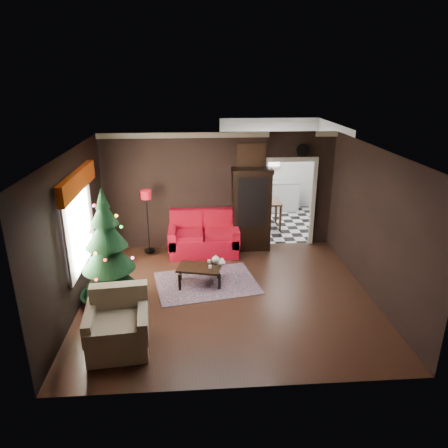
{
  "coord_description": "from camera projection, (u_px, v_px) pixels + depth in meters",
  "views": [
    {
      "loc": [
        -0.57,
        -7.0,
        4.05
      ],
      "look_at": [
        0.0,
        0.9,
        1.15
      ],
      "focal_mm": 33.03,
      "sensor_mm": 36.0,
      "label": 1
    }
  ],
  "objects": [
    {
      "name": "book",
      "position": [
        216.0,
        257.0,
        8.44
      ],
      "size": [
        0.18,
        0.04,
        0.25
      ],
      "primitive_type": "imported",
      "rotation": [
        0.0,
        0.0,
        0.14
      ],
      "color": "tan",
      "rests_on": "coffee_table"
    },
    {
      "name": "armchair",
      "position": [
        117.0,
        323.0,
        6.29
      ],
      "size": [
        1.03,
        1.03,
        0.97
      ],
      "primitive_type": null,
      "rotation": [
        0.0,
        0.0,
        0.1
      ],
      "color": "tan",
      "rests_on": "ground"
    },
    {
      "name": "valance",
      "position": [
        77.0,
        181.0,
        7.22
      ],
      "size": [
        0.12,
        2.1,
        0.35
      ],
      "primitive_type": "cube",
      "color": "#A63809",
      "rests_on": "wall_left"
    },
    {
      "name": "left_window",
      "position": [
        78.0,
        225.0,
        7.49
      ],
      "size": [
        0.05,
        1.6,
        1.4
      ],
      "primitive_type": "cube",
      "color": "white",
      "rests_on": "wall_left"
    },
    {
      "name": "painting",
      "position": [
        251.0,
        156.0,
        9.56
      ],
      "size": [
        0.62,
        0.05,
        0.52
      ],
      "primitive_type": "cube",
      "color": "#A77E49",
      "rests_on": "wall_back"
    },
    {
      "name": "kitchen_counter",
      "position": [
        268.0,
        196.0,
        12.82
      ],
      "size": [
        1.8,
        0.6,
        0.9
      ],
      "primitive_type": "cube",
      "color": "silver",
      "rests_on": "ground"
    },
    {
      "name": "rug",
      "position": [
        207.0,
        283.0,
        8.46
      ],
      "size": [
        2.24,
        1.81,
        0.01
      ],
      "primitive_type": "cube",
      "rotation": [
        0.0,
        0.0,
        0.19
      ],
      "color": "#5D3A53",
      "rests_on": "ground"
    },
    {
      "name": "cup_b",
      "position": [
        210.0,
        267.0,
        8.22
      ],
      "size": [
        0.08,
        0.08,
        0.06
      ],
      "primitive_type": "cylinder",
      "rotation": [
        0.0,
        0.0,
        0.34
      ],
      "color": "white",
      "rests_on": "coffee_table"
    },
    {
      "name": "wall_clock",
      "position": [
        303.0,
        150.0,
        9.59
      ],
      "size": [
        0.32,
        0.32,
        0.06
      ],
      "primitive_type": "cylinder",
      "color": "white",
      "rests_on": "wall_back"
    },
    {
      "name": "floor_lamp",
      "position": [
        148.0,
        222.0,
        9.51
      ],
      "size": [
        0.25,
        0.25,
        1.49
      ],
      "primitive_type": null,
      "rotation": [
        0.0,
        0.0,
        -0.0
      ],
      "color": "black",
      "rests_on": "ground"
    },
    {
      "name": "coffee_table",
      "position": [
        199.0,
        275.0,
        8.34
      ],
      "size": [
        0.95,
        0.7,
        0.38
      ],
      "primitive_type": null,
      "rotation": [
        0.0,
        0.0,
        -0.24
      ],
      "color": "black",
      "rests_on": "rug"
    },
    {
      "name": "loveseat",
      "position": [
        204.0,
        234.0,
        9.71
      ],
      "size": [
        1.7,
        0.9,
        1.0
      ],
      "primitive_type": null,
      "color": "maroon",
      "rests_on": "ground"
    },
    {
      "name": "kitchen_window",
      "position": [
        269.0,
        155.0,
        12.62
      ],
      "size": [
        0.7,
        0.06,
        0.7
      ],
      "primitive_type": "cube",
      "color": "white",
      "rests_on": "ground"
    },
    {
      "name": "kitchen_floor",
      "position": [
        275.0,
        223.0,
        11.85
      ],
      "size": [
        3.0,
        3.0,
        0.0
      ],
      "primitive_type": "plane",
      "color": "silver",
      "rests_on": "ground"
    },
    {
      "name": "teapot",
      "position": [
        216.0,
        260.0,
        8.39
      ],
      "size": [
        0.21,
        0.21,
        0.17
      ],
      "primitive_type": null,
      "rotation": [
        0.0,
        0.0,
        0.18
      ],
      "color": "beige",
      "rests_on": "coffee_table"
    },
    {
      "name": "christmas_tree",
      "position": [
        107.0,
        250.0,
        7.43
      ],
      "size": [
        1.28,
        1.28,
        2.18
      ],
      "primitive_type": null,
      "rotation": [
        0.0,
        0.0,
        0.13
      ],
      "color": "black",
      "rests_on": "ground"
    },
    {
      "name": "wall_left",
      "position": [
        74.0,
        232.0,
        7.32
      ],
      "size": [
        0.0,
        5.5,
        5.5
      ],
      "primitive_type": "plane",
      "rotation": [
        1.57,
        0.0,
        1.57
      ],
      "color": "black",
      "rests_on": "ground"
    },
    {
      "name": "wall_right",
      "position": [
        374.0,
        224.0,
        7.69
      ],
      "size": [
        0.0,
        5.5,
        5.5
      ],
      "primitive_type": "plane",
      "rotation": [
        1.57,
        0.0,
        -1.57
      ],
      "color": "black",
      "rests_on": "ground"
    },
    {
      "name": "floor",
      "position": [
        227.0,
        295.0,
        7.99
      ],
      "size": [
        5.5,
        5.5,
        0.0
      ],
      "primitive_type": "plane",
      "color": "black",
      "rests_on": "ground"
    },
    {
      "name": "cup_a",
      "position": [
        209.0,
        261.0,
        8.47
      ],
      "size": [
        0.08,
        0.08,
        0.05
      ],
      "primitive_type": "cylinder",
      "rotation": [
        0.0,
        0.0,
        0.3
      ],
      "color": "white",
      "rests_on": "coffee_table"
    },
    {
      "name": "curio_cabinet",
      "position": [
        251.0,
        211.0,
        9.84
      ],
      "size": [
        0.9,
        0.45,
        1.9
      ],
      "primitive_type": null,
      "color": "black",
      "rests_on": "ground"
    },
    {
      "name": "kitchen_table",
      "position": [
        267.0,
        214.0,
        11.42
      ],
      "size": [
        0.7,
        0.7,
        0.75
      ],
      "primitive_type": null,
      "color": "brown",
      "rests_on": "ground"
    },
    {
      "name": "ceiling",
      "position": [
        228.0,
        151.0,
        7.02
      ],
      "size": [
        5.5,
        5.5,
        0.0
      ],
      "primitive_type": "plane",
      "rotation": [
        3.14,
        0.0,
        0.0
      ],
      "color": "white",
      "rests_on": "ground"
    },
    {
      "name": "doorway",
      "position": [
        288.0,
        204.0,
        10.08
      ],
      "size": [
        1.1,
        0.1,
        2.1
      ],
      "primitive_type": null,
      "color": "beige",
      "rests_on": "ground"
    },
    {
      "name": "wall_back",
      "position": [
        219.0,
        191.0,
        9.85
      ],
      "size": [
        5.5,
        0.0,
        5.5
      ],
      "primitive_type": "plane",
      "rotation": [
        1.57,
        0.0,
        0.0
      ],
      "color": "black",
      "rests_on": "ground"
    },
    {
      "name": "wall_front",
      "position": [
        243.0,
        298.0,
        5.16
      ],
      "size": [
        5.5,
        0.0,
        5.5
      ],
      "primitive_type": "plane",
      "rotation": [
        -1.57,
        0.0,
        0.0
      ],
      "color": "black",
      "rests_on": "ground"
    }
  ]
}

